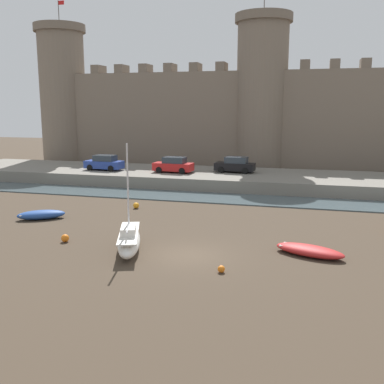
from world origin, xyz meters
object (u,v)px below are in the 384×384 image
mooring_buoy_mid_mud (136,206)px  car_quay_west (104,163)px  rowboat_midflat_left (41,214)px  sailboat_foreground_centre (129,240)px  mooring_buoy_near_channel (221,269)px  car_quay_east (174,165)px  car_quay_centre_east (235,165)px  mooring_buoy_near_shore (65,238)px  rowboat_near_channel_left (310,250)px

mooring_buoy_mid_mud → car_quay_west: 14.22m
rowboat_midflat_left → sailboat_foreground_centre: bearing=-29.4°
mooring_buoy_near_channel → car_quay_east: 25.76m
rowboat_midflat_left → car_quay_centre_east: 21.54m
car_quay_centre_east → car_quay_west: 14.11m
mooring_buoy_near_shore → car_quay_west: car_quay_west is taller
sailboat_foreground_centre → car_quay_east: size_ratio=1.44×
rowboat_near_channel_left → car_quay_west: 29.47m
mooring_buoy_near_shore → rowboat_midflat_left: bearing=135.6°
rowboat_near_channel_left → car_quay_west: size_ratio=0.97×
rowboat_midflat_left → car_quay_east: size_ratio=0.84×
car_quay_centre_east → car_quay_east: size_ratio=1.00×
mooring_buoy_near_shore → mooring_buoy_mid_mud: bearing=85.6°
mooring_buoy_near_shore → car_quay_east: car_quay_east is taller
mooring_buoy_near_shore → rowboat_near_channel_left: bearing=4.9°
car_quay_centre_east → mooring_buoy_near_shore: bearing=-105.7°
mooring_buoy_mid_mud → car_quay_east: (-0.48, 11.65, 1.79)m
sailboat_foreground_centre → mooring_buoy_mid_mud: size_ratio=12.48×
rowboat_near_channel_left → rowboat_midflat_left: size_ratio=1.16×
mooring_buoy_near_shore → car_quay_centre_east: (6.44, 22.94, 1.80)m
rowboat_midflat_left → mooring_buoy_mid_mud: size_ratio=7.23×
rowboat_midflat_left → mooring_buoy_near_shore: rowboat_midflat_left is taller
sailboat_foreground_centre → car_quay_centre_east: 23.62m
rowboat_midflat_left → car_quay_east: bearing=73.7°
rowboat_near_channel_left → mooring_buoy_near_channel: (-4.16, -3.76, -0.12)m
mooring_buoy_near_shore → mooring_buoy_mid_mud: (0.73, 9.54, 0.01)m
mooring_buoy_near_channel → mooring_buoy_mid_mud: bearing=127.8°
mooring_buoy_near_shore → mooring_buoy_mid_mud: mooring_buoy_mid_mud is taller
rowboat_midflat_left → mooring_buoy_near_shore: bearing=-44.4°
rowboat_near_channel_left → mooring_buoy_near_shore: size_ratio=8.65×
mooring_buoy_near_shore → car_quay_centre_east: car_quay_centre_east is taller
sailboat_foreground_centre → car_quay_west: bearing=119.0°
rowboat_near_channel_left → mooring_buoy_near_channel: size_ratio=11.29×
mooring_buoy_mid_mud → car_quay_centre_east: size_ratio=0.12×
car_quay_centre_east → car_quay_west: size_ratio=1.00×
sailboat_foreground_centre → mooring_buoy_near_channel: (5.71, -1.99, -0.45)m
rowboat_midflat_left → car_quay_east: car_quay_east is taller
mooring_buoy_near_channel → sailboat_foreground_centre: bearing=160.8°
mooring_buoy_mid_mud → car_quay_centre_east: 14.67m
mooring_buoy_mid_mud → rowboat_near_channel_left: bearing=-31.6°
rowboat_near_channel_left → car_quay_centre_east: 23.15m
mooring_buoy_mid_mud → car_quay_west: (-8.26, 11.44, 1.79)m
car_quay_west → mooring_buoy_mid_mud: bearing=-54.2°
car_quay_centre_east → car_quay_west: (-13.97, -1.96, 0.00)m
mooring_buoy_near_channel → rowboat_near_channel_left: bearing=42.1°
car_quay_east → sailboat_foreground_centre: bearing=-79.2°
rowboat_near_channel_left → mooring_buoy_mid_mud: bearing=148.4°
sailboat_foreground_centre → car_quay_west: sailboat_foreground_centre is taller
rowboat_midflat_left → mooring_buoy_mid_mud: bearing=43.2°
rowboat_near_channel_left → mooring_buoy_near_channel: rowboat_near_channel_left is taller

